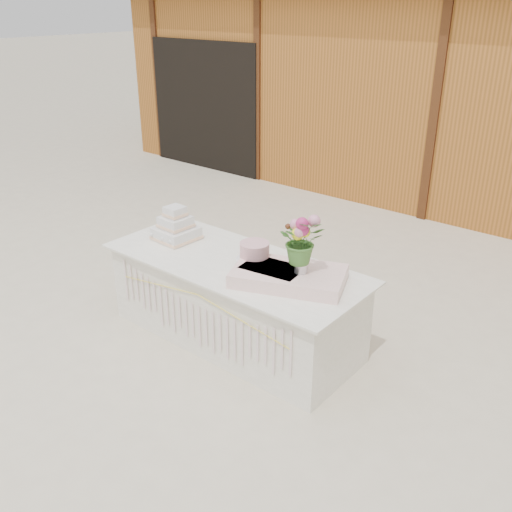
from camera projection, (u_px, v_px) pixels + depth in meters
The scene contains 9 objects.
ground at pixel (235, 337), 5.27m from camera, with size 80.00×80.00×0.00m, color beige.
barn at pixel (489, 81), 8.79m from camera, with size 12.60×4.60×3.30m.
cake_table at pixel (234, 301), 5.10m from camera, with size 2.40×1.00×0.77m.
wedding_cake at pixel (176, 228), 5.35m from camera, with size 0.38×0.38×0.33m.
pink_cake_stand at pixel (255, 254), 4.79m from camera, with size 0.32×0.32×0.23m.
satin_runner at pixel (289, 276), 4.57m from camera, with size 0.89×0.51×0.11m, color #FFD7CD.
flower_vase at pixel (301, 265), 4.48m from camera, with size 0.10×0.10×0.13m, color silver.
bouquet at pixel (302, 235), 4.37m from camera, with size 0.34×0.30×0.38m, color #3D6E2C.
loose_flowers at pixel (162, 232), 5.54m from camera, with size 0.16×0.39×0.02m, color pink, non-canonical shape.
Camera 1 is at (2.99, -3.34, 2.88)m, focal length 40.00 mm.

